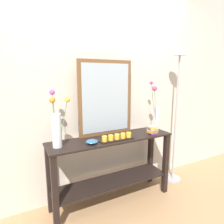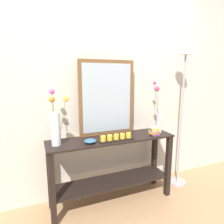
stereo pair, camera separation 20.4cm
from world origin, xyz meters
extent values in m
cube|color=#A87F56|center=(0.00, 0.00, -0.01)|extent=(7.00, 6.00, 0.02)
cube|color=beige|center=(0.00, 0.31, 1.35)|extent=(6.40, 0.08, 2.70)
cube|color=black|center=(0.00, 0.00, 0.77)|extent=(1.43, 0.37, 0.02)
cube|color=black|center=(0.00, 0.00, 0.25)|extent=(1.37, 0.33, 0.02)
cube|color=black|center=(-0.68, -0.15, 0.38)|extent=(0.06, 0.06, 0.76)
cube|color=black|center=(0.68, -0.15, 0.38)|extent=(0.06, 0.06, 0.76)
cube|color=black|center=(-0.68, 0.15, 0.38)|extent=(0.06, 0.06, 0.76)
cube|color=black|center=(0.68, 0.15, 0.38)|extent=(0.06, 0.06, 0.76)
cube|color=brown|center=(0.00, 0.16, 1.21)|extent=(0.66, 0.03, 0.86)
cube|color=#9EADB7|center=(0.00, 0.14, 1.21)|extent=(0.58, 0.00, 0.78)
cylinder|color=silver|center=(-0.60, -0.01, 0.94)|extent=(0.09, 0.09, 0.33)
cylinder|color=#4C753D|center=(-0.54, -0.04, 1.02)|extent=(0.09, 0.04, 0.45)
sphere|color=yellow|center=(-0.50, -0.05, 1.24)|extent=(0.05, 0.05, 0.05)
cylinder|color=#4C753D|center=(-0.60, 0.04, 1.05)|extent=(0.02, 0.08, 0.51)
sphere|color=#B24CB7|center=(-0.61, 0.08, 1.31)|extent=(0.05, 0.05, 0.05)
cylinder|color=#4C753D|center=(-0.62, 0.01, 1.02)|extent=(0.01, 0.07, 0.44)
sphere|color=orange|center=(-0.62, 0.05, 1.23)|extent=(0.06, 0.06, 0.06)
cylinder|color=silver|center=(0.61, -0.02, 0.93)|extent=(0.06, 0.06, 0.31)
cylinder|color=#4C753D|center=(0.60, 0.03, 1.09)|extent=(0.04, 0.07, 0.58)
sphere|color=#EA4275|center=(0.58, 0.06, 1.38)|extent=(0.04, 0.04, 0.04)
cylinder|color=#4C753D|center=(0.57, -0.04, 1.06)|extent=(0.09, 0.03, 0.52)
sphere|color=#EA4275|center=(0.53, -0.06, 1.32)|extent=(0.06, 0.06, 0.06)
cube|color=black|center=(0.01, -0.10, 0.78)|extent=(0.39, 0.09, 0.01)
cylinder|color=gold|center=(-0.14, -0.10, 0.82)|extent=(0.06, 0.06, 0.05)
cylinder|color=gold|center=(-0.06, -0.10, 0.82)|extent=(0.06, 0.06, 0.05)
cylinder|color=gold|center=(0.01, -0.10, 0.82)|extent=(0.06, 0.06, 0.05)
cylinder|color=gold|center=(0.08, -0.10, 0.82)|extent=(0.06, 0.06, 0.05)
cylinder|color=gold|center=(0.16, -0.10, 0.82)|extent=(0.06, 0.06, 0.05)
cylinder|color=#2D5B84|center=(-0.27, -0.08, 0.78)|extent=(0.05, 0.05, 0.01)
ellipsoid|color=#2D5B84|center=(-0.27, -0.08, 0.80)|extent=(0.12, 0.12, 0.03)
cube|color=#663884|center=(0.50, -0.11, 0.79)|extent=(0.10, 0.08, 0.02)
cube|color=orange|center=(0.50, -0.09, 0.81)|extent=(0.13, 0.09, 0.03)
cube|color=#B2A893|center=(0.49, -0.09, 0.83)|extent=(0.11, 0.09, 0.02)
cube|color=gold|center=(0.48, -0.10, 0.86)|extent=(0.10, 0.08, 0.02)
cube|color=#B2A893|center=(0.48, -0.10, 0.87)|extent=(0.12, 0.07, 0.02)
cylinder|color=#9E9EA3|center=(0.99, 0.03, 0.01)|extent=(0.24, 0.24, 0.02)
cylinder|color=#9E9EA3|center=(0.99, 0.03, 0.87)|extent=(0.02, 0.02, 1.70)
cone|color=beige|center=(0.99, 0.03, 1.77)|extent=(0.18, 0.18, 0.10)
camera|label=1|loc=(-0.97, -1.84, 1.46)|focal=31.20mm
camera|label=2|loc=(-0.78, -1.93, 1.46)|focal=31.20mm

